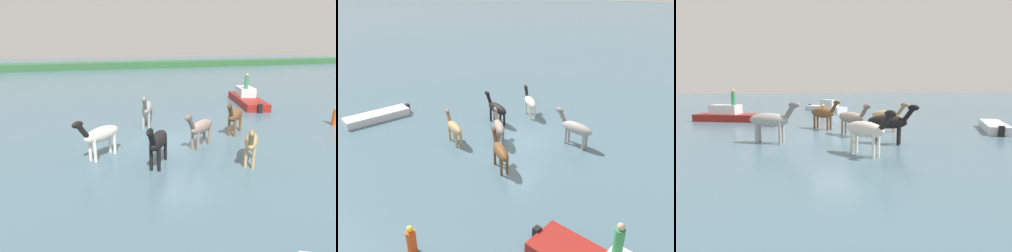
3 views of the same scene
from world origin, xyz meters
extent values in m
plane|color=#476675|center=(0.00, 0.00, 0.00)|extent=(176.31, 176.31, 0.00)
cube|color=#315F36|center=(0.00, 44.06, 0.00)|extent=(158.68, 6.00, 2.40)
ellipsoid|color=silver|center=(-3.74, -0.63, 1.02)|extent=(1.79, 1.56, 0.62)
cylinder|color=silver|center=(-4.09, -1.08, 0.51)|extent=(0.14, 0.14, 1.02)
cylinder|color=silver|center=(-4.27, -0.85, 0.51)|extent=(0.14, 0.14, 1.02)
cylinder|color=silver|center=(-3.21, -0.41, 0.51)|extent=(0.14, 0.14, 1.02)
cylinder|color=silver|center=(-3.40, -0.17, 0.51)|extent=(0.14, 0.14, 1.02)
cylinder|color=black|center=(-4.51, -1.22, 1.42)|extent=(0.58, 0.51, 0.68)
ellipsoid|color=black|center=(-4.67, -1.34, 1.70)|extent=(0.53, 0.48, 0.27)
ellipsoid|color=gray|center=(0.69, -0.85, 0.99)|extent=(1.75, 1.47, 0.60)
cylinder|color=gray|center=(0.34, -1.28, 0.49)|extent=(0.13, 0.13, 0.99)
cylinder|color=gray|center=(0.17, -1.05, 0.49)|extent=(0.13, 0.13, 0.99)
cylinder|color=gray|center=(1.20, -0.66, 0.49)|extent=(0.13, 0.13, 0.99)
cylinder|color=gray|center=(1.03, -0.42, 0.49)|extent=(0.13, 0.13, 0.99)
cylinder|color=#63544C|center=(-0.08, -1.41, 1.37)|extent=(0.56, 0.49, 0.66)
ellipsoid|color=#63544C|center=(-0.23, -1.52, 1.64)|extent=(0.52, 0.45, 0.26)
ellipsoid|color=tan|center=(1.77, -3.13, 0.96)|extent=(1.44, 1.70, 0.58)
cylinder|color=tan|center=(1.58, -3.64, 0.48)|extent=(0.13, 0.13, 0.96)
cylinder|color=tan|center=(1.35, -3.47, 0.48)|extent=(0.13, 0.13, 0.96)
cylinder|color=tan|center=(2.19, -2.80, 0.48)|extent=(0.13, 0.13, 0.96)
cylinder|color=tan|center=(1.96, -2.63, 0.48)|extent=(0.13, 0.13, 0.96)
cylinder|color=olive|center=(1.23, -3.88, 1.34)|extent=(0.48, 0.55, 0.64)
ellipsoid|color=olive|center=(1.12, -4.02, 1.60)|extent=(0.44, 0.50, 0.26)
ellipsoid|color=brown|center=(3.28, 0.50, 1.02)|extent=(1.72, 1.65, 0.62)
cylinder|color=brown|center=(2.98, 0.02, 0.51)|extent=(0.14, 0.14, 1.02)
cylinder|color=brown|center=(2.77, 0.23, 0.51)|extent=(0.14, 0.14, 1.02)
cylinder|color=brown|center=(3.78, 0.77, 0.51)|extent=(0.14, 0.14, 1.02)
cylinder|color=brown|center=(3.58, 0.99, 0.51)|extent=(0.14, 0.14, 1.02)
cylinder|color=#50311A|center=(2.56, -0.17, 1.42)|extent=(0.56, 0.54, 0.68)
ellipsoid|color=#50311A|center=(2.42, -0.30, 1.70)|extent=(0.51, 0.50, 0.27)
ellipsoid|color=black|center=(-1.74, -2.13, 1.03)|extent=(1.41, 1.88, 0.63)
cylinder|color=black|center=(-1.89, -2.69, 0.51)|extent=(0.14, 0.14, 1.03)
cylinder|color=black|center=(-2.15, -2.53, 0.51)|extent=(0.14, 0.14, 1.03)
cylinder|color=black|center=(-1.33, -1.72, 0.51)|extent=(0.14, 0.14, 1.03)
cylinder|color=black|center=(-1.59, -1.57, 0.51)|extent=(0.14, 0.14, 1.03)
cylinder|color=black|center=(-2.24, -2.98, 1.43)|extent=(0.47, 0.60, 0.68)
ellipsoid|color=black|center=(-2.34, -3.15, 1.71)|extent=(0.44, 0.55, 0.27)
ellipsoid|color=#9E9993|center=(-0.81, 3.29, 1.10)|extent=(1.25, 2.06, 0.67)
cylinder|color=#9E9993|center=(-0.87, 2.67, 0.55)|extent=(0.15, 0.15, 1.10)
cylinder|color=#9E9993|center=(-1.17, 2.79, 0.55)|extent=(0.15, 0.15, 1.10)
cylinder|color=#9E9993|center=(-0.45, 3.79, 0.55)|extent=(0.15, 0.15, 1.10)
cylinder|color=#9E9993|center=(-0.75, 3.90, 0.55)|extent=(0.15, 0.15, 1.10)
cylinder|color=slate|center=(-1.19, 2.30, 1.53)|extent=(0.43, 0.65, 0.73)
ellipsoid|color=slate|center=(-1.26, 2.11, 1.83)|extent=(0.41, 0.59, 0.29)
cube|color=maroon|center=(8.29, 6.86, 0.19)|extent=(3.42, 6.21, 0.68)
cube|color=silver|center=(8.51, 7.55, 0.88)|extent=(1.78, 2.41, 0.70)
cube|color=black|center=(7.34, 3.91, 0.26)|extent=(0.34, 0.31, 0.73)
cylinder|color=#338C4C|center=(8.08, 6.82, 1.70)|extent=(0.32, 0.32, 0.95)
sphere|color=tan|center=(8.08, 6.82, 2.30)|extent=(0.24, 0.24, 0.24)
cylinder|color=#E54C19|center=(9.71, -0.02, 0.45)|extent=(0.36, 0.36, 0.90)
camera|label=1|loc=(-4.62, -11.96, 4.61)|focal=29.93mm
camera|label=2|loc=(17.22, 7.17, 9.60)|focal=37.94mm
camera|label=3|loc=(-14.37, 1.78, 2.69)|focal=30.45mm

